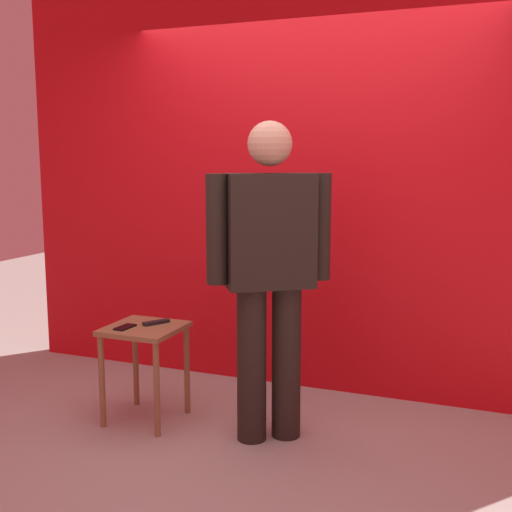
# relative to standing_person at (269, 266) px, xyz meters

# --- Properties ---
(ground_plane) EXTENTS (12.00, 12.00, 0.00)m
(ground_plane) POSITION_rel_standing_person_xyz_m (-0.05, -0.31, -1.01)
(ground_plane) COLOR #9E9991
(back_wall_red) EXTENTS (4.43, 0.12, 3.07)m
(back_wall_red) POSITION_rel_standing_person_xyz_m (-0.05, 0.93, 0.53)
(back_wall_red) COLOR red
(back_wall_red) RESTS_ON ground_plane
(standing_person) EXTENTS (0.65, 0.50, 1.80)m
(standing_person) POSITION_rel_standing_person_xyz_m (0.00, 0.00, 0.00)
(standing_person) COLOR black
(standing_person) RESTS_ON ground_plane
(side_table) EXTENTS (0.43, 0.43, 0.59)m
(side_table) POSITION_rel_standing_person_xyz_m (-0.79, -0.04, -0.53)
(side_table) COLOR olive
(side_table) RESTS_ON ground_plane
(cell_phone) EXTENTS (0.08, 0.15, 0.01)m
(cell_phone) POSITION_rel_standing_person_xyz_m (-0.88, -0.12, -0.41)
(cell_phone) COLOR black
(cell_phone) RESTS_ON side_table
(tv_remote) EXTENTS (0.13, 0.17, 0.02)m
(tv_remote) POSITION_rel_standing_person_xyz_m (-0.75, 0.03, -0.40)
(tv_remote) COLOR black
(tv_remote) RESTS_ON side_table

